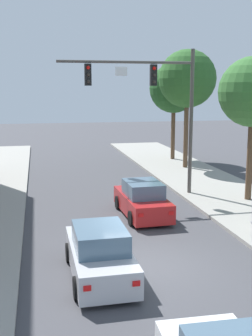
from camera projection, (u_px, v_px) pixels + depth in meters
ground_plane at (146, 264)px, 13.85m from camera, size 120.00×120.00×0.00m
traffic_signal_mast at (155, 95)px, 21.55m from camera, size 7.00×0.38×7.50m
car_lead_red at (142, 200)px, 19.05m from camera, size 1.93×4.29×1.60m
car_following_silver at (100, 254)px, 12.84m from camera, size 1.86×4.25×1.60m
street_tree_third at (187, 79)px, 29.22m from camera, size 3.99×3.99×8.18m
street_tree_farthest at (174, 89)px, 32.98m from camera, size 3.81×3.81×7.45m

